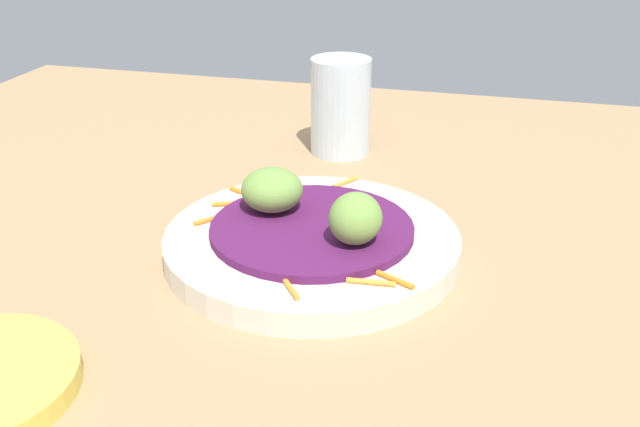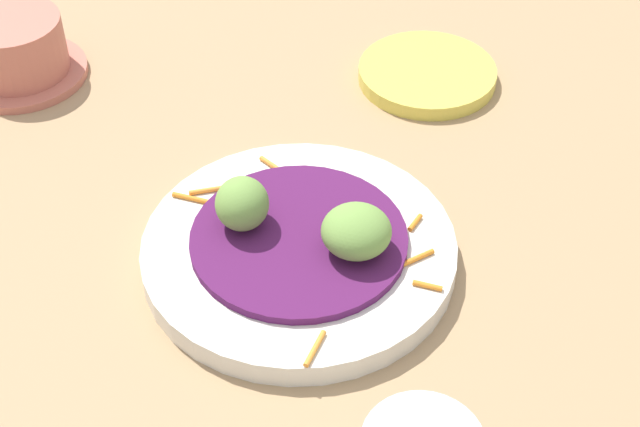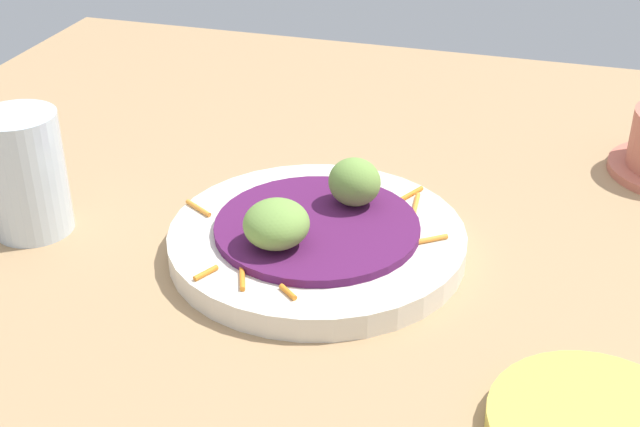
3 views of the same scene
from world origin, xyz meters
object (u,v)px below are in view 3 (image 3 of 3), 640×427
Objects in this scene: main_plate at (317,241)px; water_glass at (28,172)px; guac_scoop_left at (276,224)px; guac_scoop_center at (355,182)px.

water_glass is at bearing -82.86° from main_plate.
water_glass reaches higher than guac_scoop_left.
guac_scoop_center reaches higher than guac_scoop_left.
guac_scoop_left reaches higher than main_plate.
main_plate is 24.50cm from water_glass.
main_plate is at bearing -26.76° from guac_scoop_center.
water_glass reaches higher than main_plate.
main_plate is 5.51× the size of guac_scoop_center.
main_plate is 4.61× the size of guac_scoop_left.
guac_scoop_center is at bearing 105.04° from water_glass.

